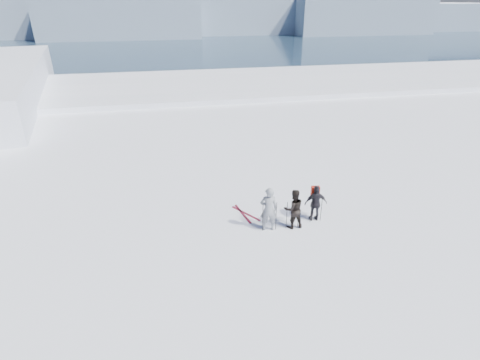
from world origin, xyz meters
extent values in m
plane|color=white|center=(0.00, 60.00, -17.50)|extent=(220.00, 208.01, 71.62)
cube|color=white|center=(0.00, 30.00, -6.50)|extent=(180.00, 16.00, 14.00)
plane|color=#1F3247|center=(0.00, 290.00, -30.00)|extent=(820.00, 820.00, 0.00)
cube|color=slate|center=(-160.00, 470.00, -7.00)|extent=(130.00, 80.00, 46.00)
cube|color=slate|center=(-40.00, 440.00, -11.00)|extent=(160.00, 80.00, 38.00)
cube|color=white|center=(-40.00, 440.00, 5.00)|extent=(136.00, 70.00, 8.00)
cube|color=slate|center=(100.00, 470.00, -4.00)|extent=(140.00, 80.00, 52.00)
cube|color=slate|center=(230.00, 440.00, -10.00)|extent=(160.00, 80.00, 40.00)
cube|color=slate|center=(350.00, 470.00, -14.00)|extent=(130.00, 80.00, 32.00)
cube|color=white|center=(350.00, 470.00, -1.00)|extent=(110.50, 70.00, 8.00)
cube|color=#2D2B28|center=(-22.00, 36.00, -9.00)|extent=(21.55, 17.87, 14.25)
cone|color=black|center=(-19.00, 35.00, -3.00)|extent=(5.60, 5.60, 10.00)
cone|color=black|center=(-18.00, 32.00, -3.00)|extent=(5.60, 5.60, 10.00)
cone|color=black|center=(-20.00, 30.00, -2.50)|extent=(6.16, 6.16, 11.00)
imported|color=gray|center=(-0.79, 1.96, 0.96)|extent=(0.77, 0.57, 1.93)
imported|color=black|center=(0.26, 1.94, 0.86)|extent=(0.85, 0.67, 1.73)
imported|color=black|center=(1.37, 2.28, 0.81)|extent=(1.00, 0.53, 1.62)
cube|color=red|center=(1.41, 2.53, 1.86)|extent=(0.37, 0.24, 0.47)
cylinder|color=black|center=(-1.04, 1.91, 0.67)|extent=(0.02, 0.02, 1.35)
cylinder|color=black|center=(-0.48, 1.90, 0.64)|extent=(0.02, 0.02, 1.29)
cylinder|color=black|center=(-0.02, 1.91, 0.62)|extent=(0.02, 0.02, 1.24)
cylinder|color=black|center=(0.48, 1.91, 0.58)|extent=(0.02, 0.02, 1.17)
cylinder|color=black|center=(1.14, 2.17, 0.66)|extent=(0.02, 0.02, 1.32)
cylinder|color=black|center=(1.60, 2.17, 0.59)|extent=(0.02, 0.02, 1.18)
cube|color=black|center=(-1.56, 3.36, 0.01)|extent=(0.42, 1.68, 0.03)
cube|color=black|center=(-1.42, 3.36, 0.01)|extent=(1.02, 1.46, 0.03)
camera|label=1|loc=(-4.56, -10.58, 8.64)|focal=28.00mm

